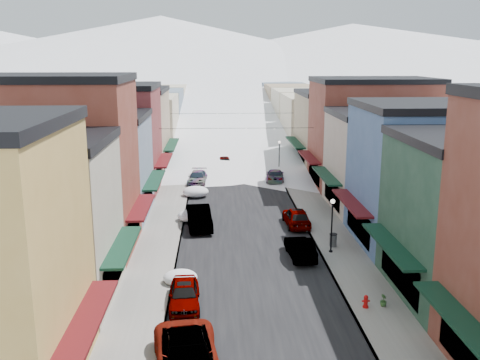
{
  "coord_description": "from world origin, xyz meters",
  "views": [
    {
      "loc": [
        -2.3,
        -16.29,
        13.69
      ],
      "look_at": [
        0.0,
        33.0,
        2.19
      ],
      "focal_mm": 40.0,
      "sensor_mm": 36.0,
      "label": 1
    }
  ],
  "objects": [
    {
      "name": "car_lane_white",
      "position": [
        0.74,
        74.07,
        0.68
      ],
      "size": [
        2.88,
        5.17,
        1.37
      ],
      "primitive_type": "imported",
      "rotation": [
        0.0,
        0.0,
        3.27
      ],
      "color": "silver",
      "rests_on": "ground"
    },
    {
      "name": "bldg_r_brick_far",
      "position": [
        14.19,
        39.0,
        5.76
      ],
      "size": [
        13.3,
        9.2,
        11.5
      ],
      "color": "maroon",
      "rests_on": "ground"
    },
    {
      "name": "bldg_l_brick_near",
      "position": [
        -13.69,
        20.5,
        6.26
      ],
      "size": [
        12.3,
        8.2,
        12.5
      ],
      "color": "brown",
      "rests_on": "ground"
    },
    {
      "name": "trash_can",
      "position": [
        6.19,
        20.19,
        0.63
      ],
      "size": [
        0.56,
        0.56,
        0.94
      ],
      "color": "#56585B",
      "rests_on": "sidewalk_right"
    },
    {
      "name": "car_lane_silver",
      "position": [
        -1.2,
        48.65,
        0.76
      ],
      "size": [
        2.17,
        4.6,
        1.52
      ],
      "primitive_type": "imported",
      "rotation": [
        0.0,
        0.0,
        0.08
      ],
      "color": "#9D9FA5",
      "rests_on": "ground"
    },
    {
      "name": "overhead_cables",
      "position": [
        0.0,
        47.5,
        6.2
      ],
      "size": [
        16.4,
        15.04,
        0.04
      ],
      "color": "black",
      "rests_on": "ground"
    },
    {
      "name": "snow_pile_far",
      "position": [
        -4.29,
        35.29,
        0.52
      ],
      "size": [
        2.57,
        2.78,
        1.09
      ],
      "color": "white",
      "rests_on": "ground"
    },
    {
      "name": "curb_right",
      "position": [
        5.05,
        60.0,
        0.07
      ],
      "size": [
        0.1,
        160.0,
        0.15
      ],
      "primitive_type": "cube",
      "color": "slate",
      "rests_on": "ground"
    },
    {
      "name": "snow_pile_mid",
      "position": [
        -4.28,
        27.12,
        0.51
      ],
      "size": [
        2.52,
        2.75,
        1.07
      ],
      "color": "white",
      "rests_on": "ground"
    },
    {
      "name": "car_dark_hatch",
      "position": [
        -3.69,
        25.46,
        0.86
      ],
      "size": [
        2.41,
        5.41,
        1.72
      ],
      "primitive_type": "imported",
      "rotation": [
        0.0,
        0.0,
        0.11
      ],
      "color": "black",
      "rests_on": "ground"
    },
    {
      "name": "bldg_l_brick_far",
      "position": [
        -14.19,
        38.0,
        5.51
      ],
      "size": [
        13.3,
        9.2,
        11.0
      ],
      "color": "maroon",
      "rests_on": "ground"
    },
    {
      "name": "car_silver_wagon",
      "position": [
        -4.3,
        40.78,
        0.69
      ],
      "size": [
        2.25,
        4.87,
        1.38
      ],
      "primitive_type": "imported",
      "rotation": [
        0.0,
        0.0,
        -0.07
      ],
      "color": "gray",
      "rests_on": "ground"
    },
    {
      "name": "sidewalk_left",
      "position": [
        -6.6,
        60.0,
        0.07
      ],
      "size": [
        3.2,
        160.0,
        0.15
      ],
      "primitive_type": "cube",
      "color": "gray",
      "rests_on": "ground"
    },
    {
      "name": "curb_left",
      "position": [
        -5.05,
        60.0,
        0.07
      ],
      "size": [
        0.1,
        160.0,
        0.15
      ],
      "primitive_type": "cube",
      "color": "slate",
      "rests_on": "ground"
    },
    {
      "name": "road",
      "position": [
        0.0,
        60.0,
        0.01
      ],
      "size": [
        10.0,
        160.0,
        0.01
      ],
      "primitive_type": "cube",
      "color": "black",
      "rests_on": "ground"
    },
    {
      "name": "bldg_l_tan",
      "position": [
        -13.19,
        48.0,
        5.01
      ],
      "size": [
        11.3,
        11.2,
        10.0
      ],
      "color": "tan",
      "rests_on": "ground"
    },
    {
      "name": "streetlamp_near",
      "position": [
        5.79,
        19.05,
        2.59
      ],
      "size": [
        0.32,
        0.32,
        3.87
      ],
      "color": "black",
      "rests_on": "sidewalk_right"
    },
    {
      "name": "bldg_r_blue",
      "position": [
        13.19,
        21.0,
        5.26
      ],
      "size": [
        11.3,
        9.2,
        10.5
      ],
      "color": "#416194",
      "rests_on": "ground"
    },
    {
      "name": "planter_far",
      "position": [
        6.91,
        10.59,
        0.49
      ],
      "size": [
        0.53,
        0.53,
        0.67
      ],
      "primitive_type": "imported",
      "rotation": [
        0.0,
        0.0,
        0.86
      ],
      "color": "#345D2A",
      "rests_on": "sidewalk_right"
    },
    {
      "name": "snow_pile_near",
      "position": [
        -4.51,
        14.46,
        0.43
      ],
      "size": [
        2.1,
        2.49,
        0.89
      ],
      "color": "white",
      "rests_on": "ground"
    },
    {
      "name": "car_green_sedan",
      "position": [
        3.5,
        18.46,
        0.71
      ],
      "size": [
        1.78,
        4.41,
        1.42
      ],
      "primitive_type": "imported",
      "rotation": [
        0.0,
        0.0,
        3.21
      ],
      "color": "black",
      "rests_on": "ground"
    },
    {
      "name": "streetlamp_far",
      "position": [
        5.2,
        45.3,
        2.57
      ],
      "size": [
        0.32,
        0.32,
        3.84
      ],
      "color": "black",
      "rests_on": "sidewalk_right"
    },
    {
      "name": "bldg_l_grayblue",
      "position": [
        -13.19,
        29.0,
        4.51
      ],
      "size": [
        11.3,
        9.2,
        9.0
      ],
      "color": "gray",
      "rests_on": "ground"
    },
    {
      "name": "bldg_r_cream",
      "position": [
        13.69,
        30.0,
        4.51
      ],
      "size": [
        12.3,
        9.2,
        9.0
      ],
      "color": "#B8A794",
      "rests_on": "ground"
    },
    {
      "name": "bldg_r_tan",
      "position": [
        13.19,
        49.0,
        4.76
      ],
      "size": [
        11.3,
        11.2,
        9.5
      ],
      "color": "#8D7A5C",
      "rests_on": "ground"
    },
    {
      "name": "car_silver_sedan",
      "position": [
        -4.12,
        11.38,
        0.72
      ],
      "size": [
        1.89,
        4.3,
        1.44
      ],
      "primitive_type": "imported",
      "rotation": [
        0.0,
        0.0,
        0.05
      ],
      "color": "#96979D",
      "rests_on": "ground"
    },
    {
      "name": "bldg_l_cream",
      "position": [
        -13.19,
        12.5,
        4.76
      ],
      "size": [
        11.3,
        8.2,
        9.5
      ],
      "color": "#C1B59B",
      "rests_on": "ground"
    },
    {
      "name": "car_gray_suv",
      "position": [
        4.3,
        25.5,
        0.78
      ],
      "size": [
        2.03,
        4.66,
        1.57
      ],
      "primitive_type": "imported",
      "rotation": [
        0.0,
        0.0,
        3.18
      ],
      "color": "gray",
      "rests_on": "ground"
    },
    {
      "name": "mountain_ridge",
      "position": [
        -19.47,
        277.18,
        14.36
      ],
      "size": [
        670.0,
        340.0,
        34.0
      ],
      "color": "silver",
      "rests_on": "ground"
    },
    {
      "name": "car_black_sedan",
      "position": [
        4.3,
        41.5,
        0.7
      ],
      "size": [
        2.44,
        4.98,
        1.39
      ],
      "primitive_type": "imported",
      "rotation": [
        0.0,
        0.0,
        3.04
      ],
      "color": "black",
      "rests_on": "ground"
    },
    {
      "name": "car_white_suv",
      "position": [
        -3.62,
        4.68,
        0.85
      ],
      "size": [
        3.57,
        6.4,
        1.69
      ],
      "primitive_type": "imported",
      "rotation": [
        0.0,
        0.0,
        0.13
      ],
      "color": "white",
      "rests_on": "ground"
    },
    {
      "name": "sidewalk_right",
      "position": [
        6.6,
        60.0,
        0.07
      ],
      "size": [
        3.2,
        160.0,
        0.15
      ],
      "primitive_type": "cube",
      "color": "gray",
      "rests_on": "ground"
    },
    {
      "name": "distant_blocks",
      "position": [
        0.0,
        83.0,
        4.0
      ],
      "size": [
        34.0,
        55.0,
        8.0
      ],
      "color": "gray",
      "rests_on": "ground"
    },
    {
      "name": "fire_hydrant",
      "position": [
        5.89,
        10.46,
        0.48
      ],
      "size": [
        0.43,
        0.32,
        0.73
      ],
      "color": "red",
      "rests_on": "sidewalk_right"
    }
  ]
}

